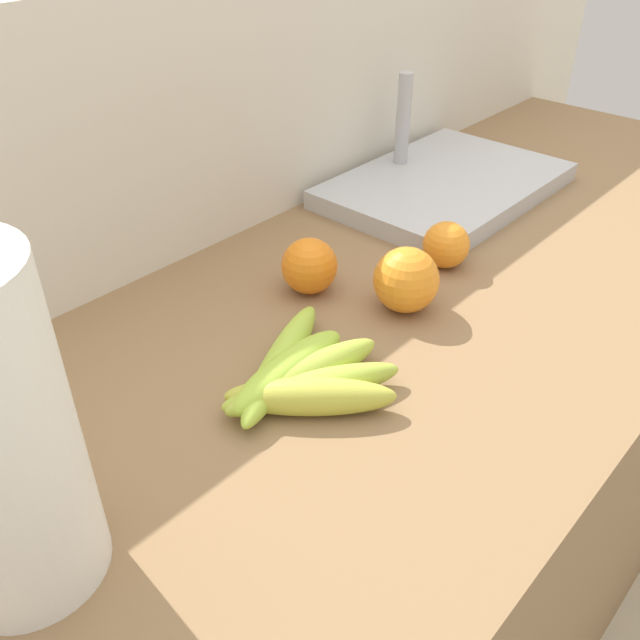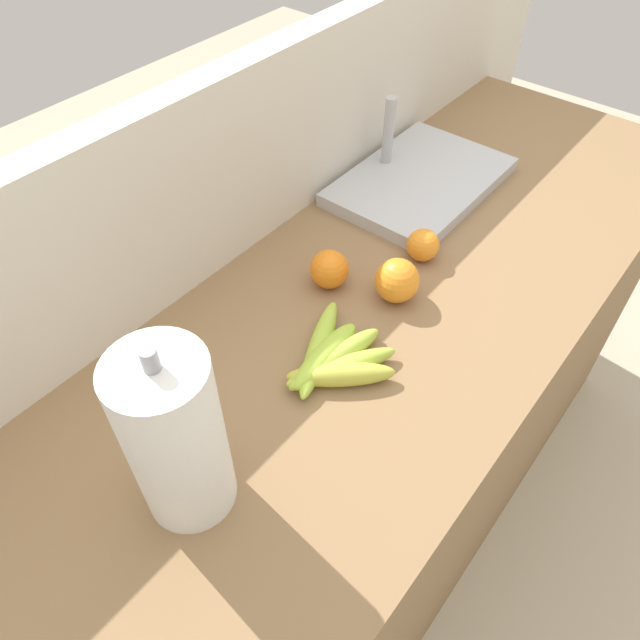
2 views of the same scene
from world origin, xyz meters
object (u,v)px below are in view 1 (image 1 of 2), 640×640
Objects in this scene: banana_bunch at (299,378)px; orange_far_right at (405,279)px; sink_basin at (445,184)px; orange_center at (309,266)px; orange_back_left at (446,245)px.

banana_bunch is 0.21m from orange_far_right.
banana_bunch is 0.53× the size of sink_basin.
banana_bunch is 2.91× the size of orange_center.
banana_bunch is at bearing -162.24° from sink_basin.
banana_bunch is 2.59× the size of orange_far_right.
orange_far_right reaches higher than orange_back_left.
banana_bunch is at bearing -173.82° from orange_back_left.
orange_far_right is 0.20× the size of sink_basin.
orange_back_left is (0.12, 0.02, -0.01)m from orange_far_right.
banana_bunch is at bearing -140.26° from orange_center.
sink_basin is at bearing 33.54° from orange_back_left.
sink_basin reaches higher than orange_center.
orange_far_right is at bearing 4.38° from banana_bunch.
orange_back_left is (0.17, -0.10, -0.00)m from orange_center.
sink_basin is (0.20, 0.14, -0.01)m from orange_back_left.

